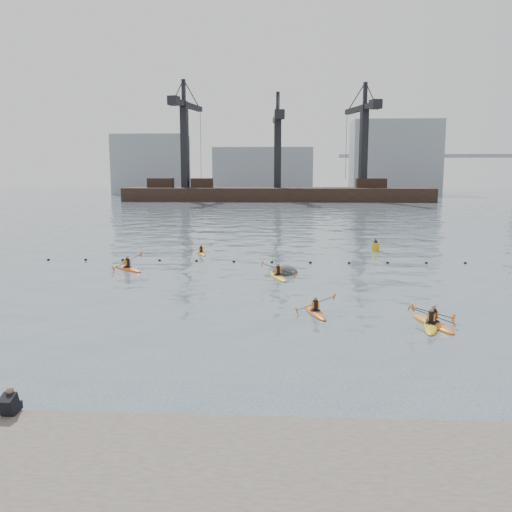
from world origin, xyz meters
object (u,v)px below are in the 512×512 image
(kayaker_5, at_px, (201,253))
(nav_buoy, at_px, (375,247))
(mooring_buoy, at_px, (285,273))
(kayaker_3, at_px, (278,276))
(kayaker_1, at_px, (431,325))
(kayaker_2, at_px, (128,268))
(kayaker_4, at_px, (433,323))
(kayaker_0, at_px, (315,312))

(kayaker_5, distance_m, nav_buoy, 15.59)
(mooring_buoy, distance_m, nav_buoy, 13.82)
(nav_buoy, bearing_deg, kayaker_5, -170.33)
(kayaker_3, height_order, mooring_buoy, kayaker_3)
(mooring_buoy, xyz_separation_m, nav_buoy, (8.05, 11.22, 0.38))
(kayaker_1, xyz_separation_m, kayaker_5, (-14.05, 21.36, -0.01))
(kayaker_2, xyz_separation_m, kayaker_5, (4.18, 7.77, -0.02))
(kayaker_4, xyz_separation_m, kayaker_5, (-14.22, 21.06, -0.02))
(nav_buoy, bearing_deg, kayaker_3, -123.88)
(kayaker_1, distance_m, kayaker_3, 13.37)
(kayaker_1, xyz_separation_m, kayaker_4, (0.17, 0.31, 0.01))
(kayaker_2, bearing_deg, kayaker_0, -86.74)
(kayaker_1, bearing_deg, kayaker_0, 173.58)
(kayaker_4, xyz_separation_m, nav_buoy, (1.15, 23.68, 0.28))
(kayaker_3, distance_m, mooring_buoy, 1.62)
(kayaker_0, bearing_deg, kayaker_1, -35.67)
(kayaker_1, distance_m, mooring_buoy, 14.43)
(kayaker_3, bearing_deg, kayaker_4, -71.43)
(kayaker_3, bearing_deg, mooring_buoy, 56.13)
(kayaker_0, height_order, kayaker_5, kayaker_0)
(kayaker_4, relative_size, kayaker_5, 1.18)
(kayaker_4, relative_size, nav_buoy, 2.72)
(kayaker_3, bearing_deg, kayaker_2, 152.29)
(kayaker_3, height_order, nav_buoy, kayaker_3)
(kayaker_0, height_order, kayaker_1, kayaker_0)
(kayaker_0, xyz_separation_m, nav_buoy, (6.54, 21.93, 0.29))
(kayaker_1, distance_m, nav_buoy, 24.02)
(kayaker_2, relative_size, kayaker_3, 0.87)
(nav_buoy, bearing_deg, kayaker_0, -106.60)
(kayaker_0, bearing_deg, kayaker_5, 100.33)
(kayaker_5, bearing_deg, kayaker_4, -75.72)
(kayaker_3, height_order, kayaker_4, kayaker_3)
(kayaker_4, bearing_deg, kayaker_2, -52.79)
(kayaker_1, relative_size, kayaker_2, 1.05)
(kayaker_5, distance_m, mooring_buoy, 11.29)
(kayaker_3, bearing_deg, nav_buoy, 40.55)
(kayaker_2, height_order, mooring_buoy, kayaker_2)
(kayaker_3, relative_size, nav_buoy, 2.79)
(kayaker_0, relative_size, kayaker_2, 1.02)
(kayaker_0, relative_size, mooring_buoy, 1.28)
(kayaker_2, distance_m, kayaker_5, 8.82)
(kayaker_1, relative_size, mooring_buoy, 1.31)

